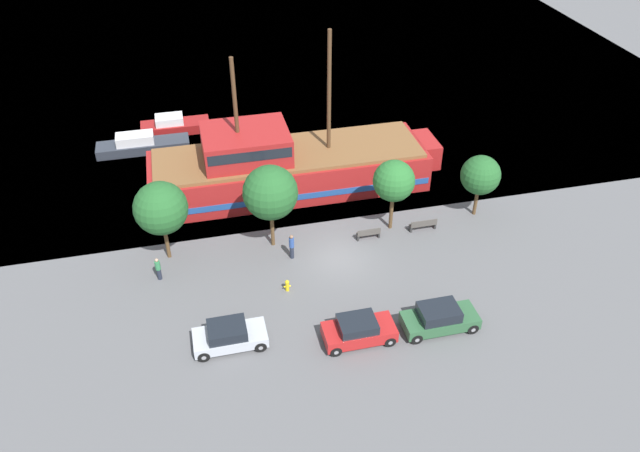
{
  "coord_description": "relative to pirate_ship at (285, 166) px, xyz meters",
  "views": [
    {
      "loc": [
        -8.15,
        -29.43,
        24.94
      ],
      "look_at": [
        -0.69,
        2.0,
        1.2
      ],
      "focal_mm": 35.0,
      "sensor_mm": 36.0,
      "label": 1
    }
  ],
  "objects": [
    {
      "name": "ground_plane",
      "position": [
        1.67,
        -8.91,
        -1.82
      ],
      "size": [
        160.0,
        160.0,
        0.0
      ],
      "primitive_type": "plane",
      "color": "#5B5B5E"
    },
    {
      "name": "water_surface",
      "position": [
        1.67,
        35.09,
        -1.82
      ],
      "size": [
        80.0,
        80.0,
        0.0
      ],
      "primitive_type": "plane",
      "color": "slate",
      "rests_on": "ground"
    },
    {
      "name": "pirate_ship",
      "position": [
        0.0,
        0.0,
        0.0
      ],
      "size": [
        21.08,
        5.92,
        11.52
      ],
      "color": "#A31E1E",
      "rests_on": "water_surface"
    },
    {
      "name": "moored_boat_dockside",
      "position": [
        -10.25,
        8.03,
        -1.26
      ],
      "size": [
        7.29,
        1.88,
        1.51
      ],
      "color": "#2D333D",
      "rests_on": "water_surface"
    },
    {
      "name": "moored_boat_outer",
      "position": [
        -7.52,
        10.83,
        -1.27
      ],
      "size": [
        5.7,
        1.99,
        1.46
      ],
      "color": "maroon",
      "rests_on": "water_surface"
    },
    {
      "name": "parked_car_curb_front",
      "position": [
        -5.81,
        -14.69,
        -1.12
      ],
      "size": [
        3.89,
        1.86,
        1.43
      ],
      "color": "#B7BCC6",
      "rests_on": "ground_plane"
    },
    {
      "name": "parked_car_curb_mid",
      "position": [
        5.52,
        -16.08,
        -1.08
      ],
      "size": [
        4.14,
        1.83,
        1.53
      ],
      "color": "#2D5B38",
      "rests_on": "ground_plane"
    },
    {
      "name": "parked_car_curb_rear",
      "position": [
        0.97,
        -15.92,
        -1.1
      ],
      "size": [
        3.87,
        1.84,
        1.47
      ],
      "color": "#B21E1E",
      "rests_on": "ground_plane"
    },
    {
      "name": "fire_hydrant",
      "position": [
        -2.01,
        -11.13,
        -1.41
      ],
      "size": [
        0.42,
        0.25,
        0.76
      ],
      "color": "yellow",
      "rests_on": "ground_plane"
    },
    {
      "name": "bench_promenade_east",
      "position": [
        4.12,
        -7.43,
        -1.39
      ],
      "size": [
        1.55,
        0.45,
        0.85
      ],
      "color": "#4C4742",
      "rests_on": "ground_plane"
    },
    {
      "name": "bench_promenade_west",
      "position": [
        7.94,
        -7.34,
        -1.38
      ],
      "size": [
        1.82,
        0.45,
        0.85
      ],
      "color": "#4C4742",
      "rests_on": "ground_plane"
    },
    {
      "name": "pedestrian_walking_near",
      "position": [
        -9.32,
        -8.33,
        -1.05
      ],
      "size": [
        0.32,
        0.32,
        1.55
      ],
      "color": "#232838",
      "rests_on": "ground_plane"
    },
    {
      "name": "pedestrian_walking_far",
      "position": [
        -1.14,
        -8.18,
        -0.93
      ],
      "size": [
        0.32,
        0.32,
        1.75
      ],
      "color": "#232838",
      "rests_on": "ground_plane"
    },
    {
      "name": "tree_row_east",
      "position": [
        -8.68,
        -6.3,
        1.89
      ],
      "size": [
        3.28,
        3.28,
        5.37
      ],
      "color": "brown",
      "rests_on": "ground_plane"
    },
    {
      "name": "tree_row_mideast",
      "position": [
        -2.07,
        -6.57,
        2.18
      ],
      "size": [
        3.43,
        3.43,
        5.74
      ],
      "color": "brown",
      "rests_on": "ground_plane"
    },
    {
      "name": "tree_row_midwest",
      "position": [
        5.92,
        -6.56,
        1.86
      ],
      "size": [
        2.72,
        2.72,
        5.07
      ],
      "color": "brown",
      "rests_on": "ground_plane"
    },
    {
      "name": "tree_row_west",
      "position": [
        12.09,
        -6.38,
        1.31
      ],
      "size": [
        2.66,
        2.66,
        4.47
      ],
      "color": "brown",
      "rests_on": "ground_plane"
    }
  ]
}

